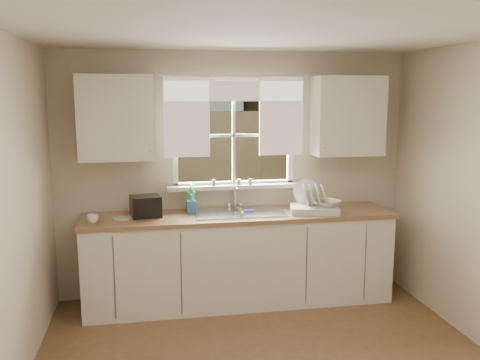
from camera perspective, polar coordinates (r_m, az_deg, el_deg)
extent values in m
cube|color=beige|center=(5.39, -0.66, -6.48)|extent=(3.60, 0.02, 1.15)
cube|color=beige|center=(5.19, -0.70, 12.44)|extent=(3.60, 0.02, 0.35)
cube|color=beige|center=(5.14, -14.05, 4.65)|extent=(1.20, 0.02, 1.00)
cube|color=beige|center=(5.52, 11.74, 5.06)|extent=(1.20, 0.02, 1.00)
cube|color=silver|center=(3.25, 5.38, 17.19)|extent=(3.60, 4.00, 0.02)
cube|color=white|center=(5.28, -0.71, -0.41)|extent=(1.30, 0.06, 0.05)
cube|color=white|center=(5.20, -0.73, 10.50)|extent=(1.30, 0.06, 0.05)
cube|color=white|center=(5.15, -7.34, 4.87)|extent=(0.05, 0.06, 1.05)
cube|color=white|center=(5.35, 5.66, 5.07)|extent=(0.05, 0.06, 1.05)
cube|color=white|center=(5.22, -0.72, 5.01)|extent=(0.03, 0.04, 1.00)
cube|color=white|center=(5.22, -0.72, 5.01)|extent=(1.20, 0.04, 0.03)
cube|color=white|center=(5.23, -0.60, -0.74)|extent=(1.38, 0.14, 0.04)
cylinder|color=white|center=(5.12, -0.59, 11.64)|extent=(1.50, 0.02, 0.02)
cube|color=white|center=(5.08, -5.99, 7.09)|extent=(0.45, 0.02, 0.80)
cube|color=white|center=(5.24, 4.63, 7.18)|extent=(0.45, 0.02, 0.80)
cube|color=white|center=(5.13, -0.60, 9.96)|extent=(1.40, 0.02, 0.20)
cube|color=silver|center=(5.13, -0.06, -8.95)|extent=(3.00, 0.62, 0.87)
cube|color=olive|center=(5.01, -0.06, -4.01)|extent=(3.04, 0.65, 0.04)
cube|color=silver|center=(4.95, -13.69, 6.81)|extent=(0.70, 0.33, 0.80)
cube|color=silver|center=(5.33, 12.01, 7.05)|extent=(0.70, 0.33, 0.80)
cube|color=beige|center=(5.47, 8.48, -0.91)|extent=(0.08, 0.01, 0.12)
cylinder|color=brown|center=(5.17, -2.97, -0.31)|extent=(0.04, 0.04, 0.06)
cylinder|color=brown|center=(5.23, 1.16, -0.18)|extent=(0.04, 0.04, 0.06)
cylinder|color=brown|center=(5.20, -0.13, -0.22)|extent=(0.04, 0.04, 0.06)
cube|color=#335421|center=(10.36, -5.24, -2.07)|extent=(20.00, 10.00, 0.02)
cube|color=olive|center=(8.24, -4.12, 1.43)|extent=(8.00, 0.10, 1.80)
cube|color=#5E1B14|center=(11.65, -11.88, 4.63)|extent=(3.00, 3.00, 2.20)
cube|color=black|center=(11.62, -12.10, 10.78)|extent=(3.20, 3.20, 0.30)
cylinder|color=#423021|center=(11.35, 1.30, 7.24)|extent=(0.36, 0.36, 3.20)
sphere|color=#214716|center=(11.50, 1.35, 19.27)|extent=(4.00, 4.00, 4.00)
cube|color=#B7B7BC|center=(5.05, -0.12, -4.59)|extent=(0.84, 0.46, 0.18)
cube|color=#B7B7BC|center=(5.03, -0.12, -3.65)|extent=(0.88, 0.50, 0.01)
cube|color=#B7B7BC|center=(5.03, -0.12, -3.93)|extent=(0.02, 0.41, 0.14)
cylinder|color=silver|center=(5.25, -0.60, -1.92)|extent=(0.03, 0.03, 0.22)
cylinder|color=silver|center=(5.15, -0.45, -0.90)|extent=(0.02, 0.18, 0.02)
sphere|color=silver|center=(5.25, -1.24, -2.80)|extent=(0.05, 0.05, 0.05)
sphere|color=silver|center=(5.27, 0.05, -2.75)|extent=(0.05, 0.05, 0.05)
cube|color=silver|center=(5.12, 8.33, -3.21)|extent=(0.54, 0.45, 0.06)
cylinder|color=white|center=(5.19, 7.43, -1.32)|extent=(0.27, 0.13, 0.25)
cylinder|color=white|center=(5.09, 7.36, -1.65)|extent=(0.12, 0.23, 0.22)
cylinder|color=white|center=(5.09, 8.03, -1.66)|extent=(0.12, 0.23, 0.22)
cylinder|color=white|center=(5.10, 8.70, -1.66)|extent=(0.12, 0.23, 0.22)
cylinder|color=white|center=(5.10, 9.37, -1.66)|extent=(0.12, 0.23, 0.22)
imported|color=silver|center=(5.11, 9.87, -2.58)|extent=(0.31, 0.31, 0.06)
imported|color=green|center=(5.09, -5.53, -1.97)|extent=(0.13, 0.13, 0.28)
imported|color=#2D63AC|center=(5.02, -5.44, -2.66)|extent=(0.09, 0.09, 0.19)
imported|color=beige|center=(5.03, -10.47, -2.82)|extent=(0.17, 0.17, 0.18)
cylinder|color=beige|center=(4.93, -13.04, -4.15)|extent=(0.20, 0.20, 0.01)
imported|color=white|center=(4.82, -16.21, -4.19)|extent=(0.12, 0.12, 0.08)
cube|color=black|center=(4.94, -10.56, -2.91)|extent=(0.31, 0.28, 0.20)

